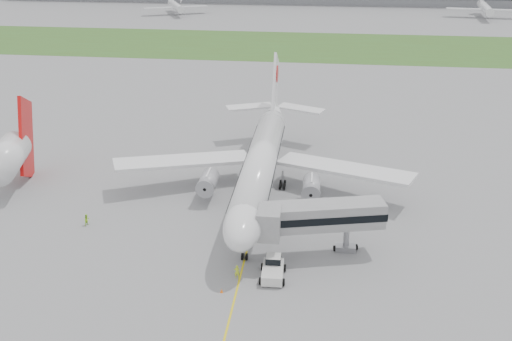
# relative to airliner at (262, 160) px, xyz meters

# --- Properties ---
(ground) EXTENTS (600.00, 600.00, 0.00)m
(ground) POSITION_rel_airliner_xyz_m (0.00, -4.87, -5.66)
(ground) COLOR slate
(ground) RESTS_ON ground
(apron_markings) EXTENTS (70.00, 70.00, 0.04)m
(apron_markings) POSITION_rel_airliner_xyz_m (0.00, -9.87, -5.66)
(apron_markings) COLOR gold
(apron_markings) RESTS_ON ground
(grass_strip) EXTENTS (600.00, 50.00, 0.02)m
(grass_strip) POSITION_rel_airliner_xyz_m (0.00, 115.13, -5.65)
(grass_strip) COLOR #3A5720
(grass_strip) RESTS_ON ground
(airliner) EXTENTS (48.13, 53.95, 17.88)m
(airliner) POSITION_rel_airliner_xyz_m (0.00, 0.00, 0.00)
(airliner) COLOR silver
(airliner) RESTS_ON ground
(pushback_tug) EXTENTS (3.23, 4.66, 2.35)m
(pushback_tug) POSITION_rel_airliner_xyz_m (3.99, -23.08, -4.58)
(pushback_tug) COLOR silver
(pushback_tug) RESTS_ON ground
(jet_bridge) EXTENTS (16.29, 8.24, 7.68)m
(jet_bridge) POSITION_rel_airliner_xyz_m (8.99, -17.69, 0.02)
(jet_bridge) COLOR #949396
(jet_bridge) RESTS_ON ground
(safety_cone_left) EXTENTS (0.37, 0.37, 0.50)m
(safety_cone_left) POSITION_rel_airliner_xyz_m (-1.71, -27.19, -5.41)
(safety_cone_left) COLOR #FF640D
(safety_cone_left) RESTS_ON ground
(safety_cone_right) EXTENTS (0.40, 0.40, 0.55)m
(safety_cone_right) POSITION_rel_airliner_xyz_m (2.82, -24.11, -5.39)
(safety_cone_right) COLOR #FF640D
(safety_cone_right) RESTS_ON ground
(ground_crew_near) EXTENTS (0.71, 0.51, 1.83)m
(ground_crew_near) POSITION_rel_airliner_xyz_m (-0.35, -24.03, -4.75)
(ground_crew_near) COLOR #B6D022
(ground_crew_near) RESTS_ON ground
(ground_crew_far) EXTENTS (0.92, 1.03, 1.75)m
(ground_crew_far) POSITION_rel_airliner_xyz_m (-23.74, -13.59, -4.79)
(ground_crew_far) COLOR #97D924
(ground_crew_far) RESTS_ON ground
(neighbor_aircraft) EXTENTS (7.56, 18.29, 14.75)m
(neighbor_aircraft) POSITION_rel_airliner_xyz_m (-40.28, -3.02, 0.18)
(neighbor_aircraft) COLOR #BA0B0A
(neighbor_aircraft) RESTS_ON ground
(distant_aircraft_left) EXTENTS (36.78, 35.09, 11.04)m
(distant_aircraft_left) POSITION_rel_airliner_xyz_m (-59.08, 177.52, -5.66)
(distant_aircraft_left) COLOR silver
(distant_aircraft_left) RESTS_ON ground
(distant_aircraft_right) EXTENTS (35.01, 31.59, 12.39)m
(distant_aircraft_right) POSITION_rel_airliner_xyz_m (77.69, 184.42, -5.66)
(distant_aircraft_right) COLOR silver
(distant_aircraft_right) RESTS_ON ground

